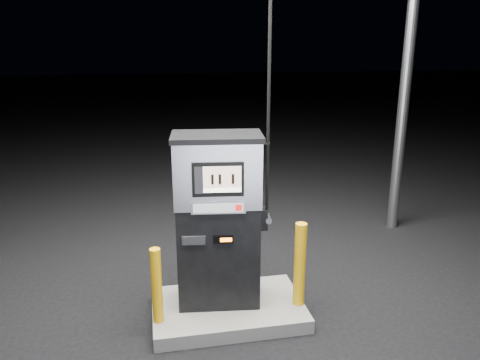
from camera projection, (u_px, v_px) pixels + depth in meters
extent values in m
plane|color=black|center=(228.00, 315.00, 5.06)|extent=(80.00, 80.00, 0.00)
cube|color=#5F5F5B|center=(228.00, 309.00, 5.03)|extent=(1.60, 1.00, 0.15)
cylinder|color=gray|center=(405.00, 84.00, 6.85)|extent=(0.16, 0.16, 4.50)
cube|color=black|center=(218.00, 253.00, 4.93)|extent=(0.89, 0.58, 1.11)
cube|color=#ADADB4|center=(217.00, 172.00, 4.68)|extent=(0.91, 0.60, 0.66)
cube|color=black|center=(217.00, 137.00, 4.58)|extent=(0.95, 0.64, 0.05)
cube|color=black|center=(218.00, 180.00, 4.44)|extent=(0.50, 0.09, 0.34)
cube|color=tan|center=(222.00, 177.00, 4.42)|extent=(0.36, 0.05, 0.21)
cube|color=white|center=(222.00, 190.00, 4.45)|extent=(0.36, 0.05, 0.04)
cube|color=#ADADB4|center=(218.00, 208.00, 4.52)|extent=(0.53, 0.09, 0.12)
cube|color=gray|center=(218.00, 208.00, 4.50)|extent=(0.48, 0.06, 0.09)
cube|color=red|center=(239.00, 208.00, 4.52)|extent=(0.06, 0.01, 0.06)
cube|color=black|center=(223.00, 240.00, 4.62)|extent=(0.20, 0.04, 0.08)
cube|color=orange|center=(226.00, 240.00, 4.61)|extent=(0.11, 0.02, 0.04)
cube|color=black|center=(194.00, 240.00, 4.60)|extent=(0.23, 0.05, 0.09)
cube|color=black|center=(263.00, 218.00, 4.86)|extent=(0.11, 0.17, 0.22)
cylinder|color=gray|center=(268.00, 218.00, 4.86)|extent=(0.08, 0.20, 0.06)
cylinder|color=black|center=(269.00, 73.00, 4.40)|extent=(0.04, 0.04, 2.75)
cylinder|color=#E1A00C|center=(157.00, 286.00, 4.58)|extent=(0.14, 0.14, 0.79)
cylinder|color=#E1A00C|center=(300.00, 264.00, 4.88)|extent=(0.13, 0.13, 0.92)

